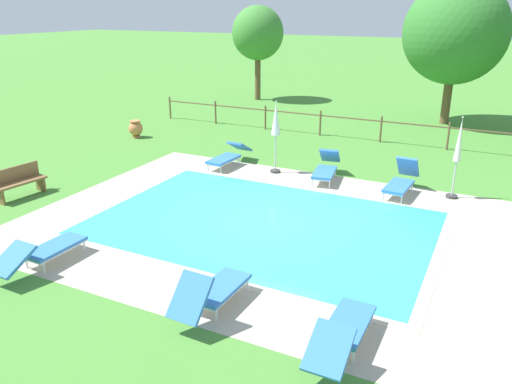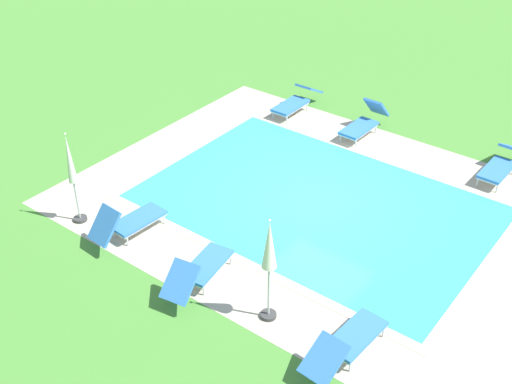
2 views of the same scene
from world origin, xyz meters
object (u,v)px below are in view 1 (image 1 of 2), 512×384
(wooden_bench_lawn_side, at_px, (18,181))
(sun_lounger_north_mid, at_px, (212,291))
(sun_lounger_north_near_steps, at_px, (228,156))
(terracotta_urn_near_fence, at_px, (136,128))
(sun_lounger_north_far, at_px, (326,168))
(patio_umbrella_closed_row_mid_west, at_px, (458,149))
(sun_lounger_south_near_corner, at_px, (401,181))
(patio_umbrella_closed_row_west, at_px, (276,124))
(sun_lounger_north_end, at_px, (43,251))
(tree_far_west, at_px, (455,33))
(tree_west_mid, at_px, (258,33))
(sun_lounger_south_mid, at_px, (343,330))

(wooden_bench_lawn_side, bearing_deg, sun_lounger_north_mid, -17.36)
(sun_lounger_north_near_steps, xyz_separation_m, terracotta_urn_near_fence, (-5.35, 1.73, 0.02))
(sun_lounger_north_far, distance_m, patio_umbrella_closed_row_mid_west, 3.90)
(sun_lounger_south_near_corner, relative_size, patio_umbrella_closed_row_west, 0.81)
(sun_lounger_north_end, distance_m, tree_far_west, 19.27)
(sun_lounger_north_end, bearing_deg, sun_lounger_north_mid, 2.31)
(sun_lounger_north_far, bearing_deg, tree_west_mid, 124.73)
(sun_lounger_north_far, height_order, tree_west_mid, tree_west_mid)
(sun_lounger_south_near_corner, relative_size, patio_umbrella_closed_row_mid_west, 0.81)
(patio_umbrella_closed_row_west, relative_size, patio_umbrella_closed_row_mid_west, 1.00)
(tree_west_mid, bearing_deg, sun_lounger_south_near_corner, -48.88)
(sun_lounger_north_near_steps, distance_m, sun_lounger_north_far, 3.43)
(sun_lounger_north_mid, relative_size, patio_umbrella_closed_row_mid_west, 0.82)
(sun_lounger_north_near_steps, height_order, tree_far_west, tree_far_west)
(sun_lounger_north_far, xyz_separation_m, sun_lounger_north_end, (-3.42, -7.99, -0.02))
(terracotta_urn_near_fence, bearing_deg, patio_umbrella_closed_row_mid_west, -7.14)
(sun_lounger_north_far, xyz_separation_m, patio_umbrella_closed_row_west, (-1.71, -0.08, 1.23))
(sun_lounger_north_far, height_order, wooden_bench_lawn_side, same)
(sun_lounger_north_end, relative_size, sun_lounger_south_mid, 1.01)
(sun_lounger_south_mid, relative_size, tree_west_mid, 0.40)
(wooden_bench_lawn_side, bearing_deg, sun_lounger_north_near_steps, 53.52)
(sun_lounger_north_far, height_order, tree_far_west, tree_far_west)
(sun_lounger_north_mid, bearing_deg, patio_umbrella_closed_row_west, 106.40)
(sun_lounger_south_mid, xyz_separation_m, patio_umbrella_closed_row_west, (-4.70, 7.80, 1.25))
(sun_lounger_north_end, height_order, patio_umbrella_closed_row_west, patio_umbrella_closed_row_west)
(sun_lounger_north_near_steps, distance_m, sun_lounger_north_mid, 8.69)
(sun_lounger_south_mid, xyz_separation_m, tree_west_mid, (-11.23, 19.76, 3.31))
(sun_lounger_south_near_corner, bearing_deg, sun_lounger_south_mid, -85.29)
(sun_lounger_south_near_corner, bearing_deg, terracotta_urn_near_fence, 170.45)
(wooden_bench_lawn_side, height_order, tree_west_mid, tree_west_mid)
(sun_lounger_north_far, height_order, sun_lounger_south_mid, sun_lounger_north_far)
(sun_lounger_north_mid, relative_size, tree_far_west, 0.31)
(sun_lounger_north_mid, height_order, patio_umbrella_closed_row_mid_west, patio_umbrella_closed_row_mid_west)
(terracotta_urn_near_fence, bearing_deg, sun_lounger_south_mid, -38.85)
(sun_lounger_north_far, xyz_separation_m, patio_umbrella_closed_row_mid_west, (3.75, 0.04, 1.06))
(sun_lounger_north_near_steps, xyz_separation_m, sun_lounger_south_mid, (6.43, -7.76, -0.00))
(sun_lounger_north_mid, relative_size, patio_umbrella_closed_row_west, 0.82)
(sun_lounger_north_mid, xyz_separation_m, sun_lounger_north_end, (-3.99, -0.16, -0.04))
(tree_far_west, bearing_deg, wooden_bench_lawn_side, -121.90)
(sun_lounger_north_near_steps, height_order, wooden_bench_lawn_side, wooden_bench_lawn_side)
(sun_lounger_north_mid, height_order, wooden_bench_lawn_side, sun_lounger_north_mid)
(patio_umbrella_closed_row_mid_west, xyz_separation_m, tree_far_west, (-1.47, 10.01, 2.58))
(sun_lounger_north_end, xyz_separation_m, tree_far_west, (5.70, 18.03, 3.67))
(sun_lounger_north_end, bearing_deg, terracotta_urn_near_fence, 119.19)
(sun_lounger_north_far, height_order, patio_umbrella_closed_row_west, patio_umbrella_closed_row_west)
(sun_lounger_north_far, distance_m, tree_far_west, 10.92)
(sun_lounger_north_end, bearing_deg, tree_far_west, 72.46)
(wooden_bench_lawn_side, relative_size, tree_west_mid, 0.30)
(sun_lounger_north_far, bearing_deg, patio_umbrella_closed_row_mid_west, 0.56)
(patio_umbrella_closed_row_west, distance_m, patio_umbrella_closed_row_mid_west, 5.46)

